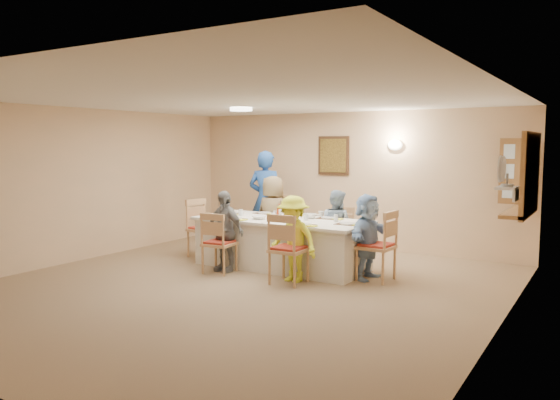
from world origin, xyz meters
The scene contains 49 objects.
ground centered at (0.00, 0.00, 0.00)m, with size 7.00×7.00×0.00m, color #785E49.
room_walls centered at (0.00, 0.00, 1.51)m, with size 7.00×7.00×7.00m.
wall_picture centered at (-0.30, 3.46, 1.70)m, with size 0.62×0.05×0.72m.
wall_sconce centered at (0.90, 3.44, 1.90)m, with size 0.26×0.09×0.18m, color white.
ceiling_light centered at (-1.00, 1.50, 2.47)m, with size 0.36×0.36×0.05m, color white.
serving_hatch centered at (3.21, 2.40, 1.50)m, with size 0.06×1.50×1.15m, color #9D6439.
hatch_sill centered at (3.09, 2.40, 0.97)m, with size 0.30×1.50×0.05m, color #9D6439.
shutter_door centered at (2.95, 3.16, 1.50)m, with size 0.55×0.04×1.00m, color #9D6439.
fan_shelf centered at (3.13, 1.05, 1.40)m, with size 0.22×0.36×0.03m, color white.
desk_fan centered at (3.10, 1.05, 1.55)m, with size 0.30×0.30×0.28m, color #A5A5A8, non-canonical shape.
dining_table centered at (-0.16, 1.39, 0.38)m, with size 2.71×1.15×0.76m, color white.
chair_back_left centered at (-0.76, 2.19, 0.52)m, with size 0.50×0.50×1.03m, color tan, non-canonical shape.
chair_back_right centered at (0.44, 2.19, 0.45)m, with size 0.43×0.43×0.89m, color tan, non-canonical shape.
chair_front_left centered at (-0.76, 0.59, 0.46)m, with size 0.44×0.44×0.92m, color tan, non-canonical shape.
chair_front_right centered at (0.44, 0.59, 0.49)m, with size 0.47×0.47×0.98m, color tan, non-canonical shape.
chair_left_end centered at (-1.71, 1.39, 0.49)m, with size 0.47×0.47×0.98m, color tan, non-canonical shape.
chair_right_end centered at (1.39, 1.39, 0.50)m, with size 0.48×0.48×1.00m, color tan, non-canonical shape.
diner_back_left centered at (-0.76, 2.07, 0.69)m, with size 0.69×0.47×1.38m, color olive.
diner_back_right centered at (0.44, 2.07, 0.59)m, with size 0.65×0.54×1.19m, color #8CA5C1.
diner_front_left centered at (-0.76, 0.71, 0.61)m, with size 0.74×0.37×1.22m, color gray.
diner_front_right centered at (0.44, 0.71, 0.60)m, with size 0.84×0.56×1.20m, color #F1FD31.
diner_right_end centered at (1.26, 1.39, 0.61)m, with size 0.46×1.16×1.22m, color #91B8E7.
caregiver centered at (-1.21, 2.54, 0.90)m, with size 0.72×0.54×1.80m, color #224D9C.
placemat_fl centered at (-0.76, 0.97, 0.76)m, with size 0.34×0.26×0.01m, color #472B19.
plate_fl centered at (-0.76, 0.97, 0.77)m, with size 0.23×0.23×0.01m, color white.
napkin_fl centered at (-0.58, 0.92, 0.77)m, with size 0.13×0.13×0.01m, color #F2F233.
placemat_fr centered at (0.44, 0.97, 0.76)m, with size 0.35×0.26×0.01m, color #472B19.
plate_fr centered at (0.44, 0.97, 0.77)m, with size 0.26×0.26×0.02m, color white.
napkin_fr centered at (0.62, 0.92, 0.77)m, with size 0.13×0.13×0.01m, color #F2F233.
placemat_bl centered at (-0.76, 1.81, 0.76)m, with size 0.33×0.24×0.01m, color #472B19.
plate_bl centered at (-0.76, 1.81, 0.77)m, with size 0.23×0.23×0.01m, color white.
napkin_bl centered at (-0.58, 1.76, 0.77)m, with size 0.13×0.13×0.01m, color #F2F233.
placemat_br centered at (0.44, 1.81, 0.76)m, with size 0.36×0.27×0.01m, color #472B19.
plate_br centered at (0.44, 1.81, 0.77)m, with size 0.24×0.24×0.02m, color white.
napkin_br centered at (0.62, 1.76, 0.77)m, with size 0.14×0.14×0.01m, color #F2F233.
placemat_le centered at (-1.26, 1.39, 0.76)m, with size 0.37×0.28×0.01m, color #472B19.
plate_le centered at (-1.26, 1.39, 0.77)m, with size 0.25×0.25×0.02m, color white.
napkin_le centered at (-1.08, 1.34, 0.77)m, with size 0.14×0.14×0.01m, color #F2F233.
placemat_re centered at (0.96, 1.39, 0.76)m, with size 0.35×0.26×0.01m, color #472B19.
plate_re centered at (0.96, 1.39, 0.77)m, with size 0.24×0.24×0.02m, color white.
napkin_re centered at (1.14, 1.34, 0.77)m, with size 0.14×0.14×0.01m, color #F2F233.
teacup_a centered at (-0.98, 1.06, 0.81)m, with size 0.15×0.15×0.09m, color white.
teacup_b centered at (0.23, 1.95, 0.80)m, with size 0.11×0.11×0.09m, color white.
bowl_a centered at (-0.44, 1.18, 0.79)m, with size 0.27×0.27×0.05m, color white.
bowl_b centered at (0.17, 1.68, 0.79)m, with size 0.24×0.24×0.07m, color white.
condiment_ketchup centered at (-0.22, 1.42, 0.87)m, with size 0.09×0.10×0.23m, color #BE3610.
condiment_brown centered at (-0.07, 1.44, 0.87)m, with size 0.10×0.11×0.23m, color #3C1610.
condiment_malt centered at (-0.05, 1.34, 0.83)m, with size 0.12×0.12×0.14m, color #3C1610.
drinking_glass centered at (-0.31, 1.44, 0.82)m, with size 0.07×0.07×0.10m, color silver.
Camera 1 is at (4.20, -5.74, 1.90)m, focal length 35.00 mm.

